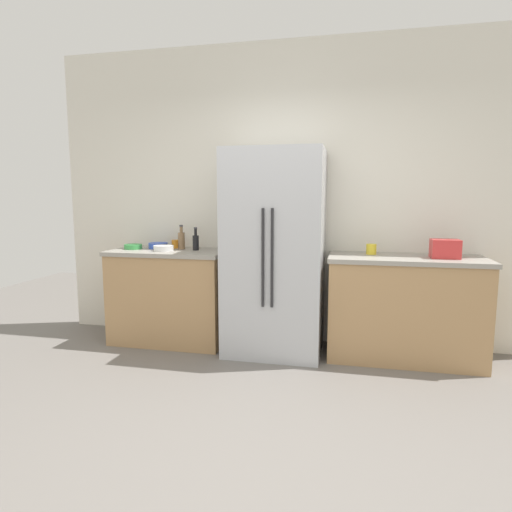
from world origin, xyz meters
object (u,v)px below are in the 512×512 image
refrigerator (275,253)px  cup_a (371,249)px  bottle_b (181,240)px  bowl_b (164,248)px  bowl_a (133,247)px  cup_b (176,244)px  toaster (445,249)px  bottle_a (196,242)px  bowl_c (158,246)px

refrigerator → cup_a: (0.88, 0.16, 0.04)m
bottle_b → cup_a: bottle_b is taller
cup_a → bowl_b: bearing=-175.3°
cup_a → bowl_a: (-2.35, -0.10, -0.02)m
cup_b → cup_a: bearing=-2.0°
toaster → bottle_b: 2.48m
toaster → bowl_b: size_ratio=1.21×
bottle_a → bowl_c: bottle_a is taller
bowl_a → bottle_b: bearing=10.4°
bottle_a → bowl_c: (-0.43, 0.07, -0.06)m
cup_a → bowl_a: cup_a is taller
cup_b → toaster: bearing=-4.3°
toaster → bowl_b: bearing=-179.2°
refrigerator → bottle_b: (-0.98, 0.15, 0.09)m
cup_b → refrigerator: bearing=-11.9°
bottle_a → cup_a: (1.69, 0.06, -0.04)m
cup_b → bowl_c: cup_b is taller
bottle_b → bowl_a: bearing=-169.6°
refrigerator → cup_b: size_ratio=22.11×
bowl_a → bowl_c: (0.23, 0.11, 0.00)m
bowl_a → bowl_c: 0.25m
toaster → bowl_b: toaster is taller
toaster → bowl_c: bearing=177.3°
toaster → cup_a: 0.62m
toaster → cup_a: (-0.61, 0.12, -0.03)m
bowl_a → bowl_c: size_ratio=0.90×
bowl_a → bowl_c: bowl_c is taller
bottle_b → cup_a: (1.86, 0.01, -0.05)m
refrigerator → bottle_a: (-0.81, 0.10, 0.08)m
bottle_b → bowl_b: size_ratio=1.26×
bowl_a → bowl_b: bearing=-9.8°
toaster → bottle_b: (-2.47, 0.11, 0.01)m
bowl_b → bowl_c: bearing=128.6°
bottle_b → bowl_b: bottle_b is taller
cup_a → bowl_b: (-1.99, -0.16, -0.02)m
bottle_a → bowl_b: size_ratio=1.17×
refrigerator → cup_a: refrigerator is taller
cup_a → bowl_b: size_ratio=0.49×
bottle_a → bowl_b: 0.32m
bottle_a → bottle_b: size_ratio=0.93×
refrigerator → cup_a: size_ratio=19.91×
cup_b → bowl_a: cup_b is taller
bottle_b → bowl_c: bearing=176.2°
refrigerator → bowl_a: 1.48m
bottle_b → bowl_a: bottle_b is taller
bowl_a → cup_a: bearing=2.4°
bottle_a → bowl_a: bearing=-176.4°
toaster → bowl_b: 2.60m
cup_b → bowl_a: 0.43m
bottle_a → bowl_a: bottle_a is taller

